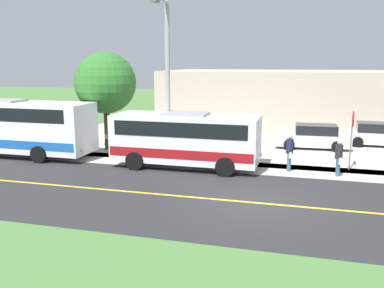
# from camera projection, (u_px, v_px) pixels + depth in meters

# --- Properties ---
(ground_plane) EXTENTS (120.00, 120.00, 0.00)m
(ground_plane) POSITION_uv_depth(u_px,v_px,m) (252.00, 203.00, 15.55)
(ground_plane) COLOR #477238
(road_surface) EXTENTS (8.00, 100.00, 0.01)m
(road_surface) POSITION_uv_depth(u_px,v_px,m) (252.00, 203.00, 15.55)
(road_surface) COLOR #28282B
(road_surface) RESTS_ON ground
(sidewalk) EXTENTS (2.40, 100.00, 0.01)m
(sidewalk) POSITION_uv_depth(u_px,v_px,m) (266.00, 169.00, 20.46)
(sidewalk) COLOR #B2ADA3
(sidewalk) RESTS_ON ground
(parking_lot_surface) EXTENTS (14.00, 36.00, 0.01)m
(parking_lot_surface) POSITION_uv_depth(u_px,v_px,m) (324.00, 144.00, 26.49)
(parking_lot_surface) COLOR #B2ADA3
(parking_lot_surface) RESTS_ON ground
(road_centre_line) EXTENTS (0.16, 100.00, 0.00)m
(road_centre_line) POSITION_uv_depth(u_px,v_px,m) (252.00, 202.00, 15.55)
(road_centre_line) COLOR gold
(road_centre_line) RESTS_ON ground
(shuttle_bus_front) EXTENTS (2.68, 7.33, 2.74)m
(shuttle_bus_front) POSITION_uv_depth(u_px,v_px,m) (186.00, 137.00, 20.55)
(shuttle_bus_front) COLOR white
(shuttle_bus_front) RESTS_ON ground
(pedestrian_with_bags) EXTENTS (0.72, 0.34, 1.68)m
(pedestrian_with_bags) POSITION_uv_depth(u_px,v_px,m) (339.00, 157.00, 19.08)
(pedestrian_with_bags) COLOR #335972
(pedestrian_with_bags) RESTS_ON ground
(pedestrian_waiting) EXTENTS (0.72, 0.34, 1.80)m
(pedestrian_waiting) POSITION_uv_depth(u_px,v_px,m) (290.00, 151.00, 19.93)
(pedestrian_waiting) COLOR #335972
(pedestrian_waiting) RESTS_ON ground
(stop_sign) EXTENTS (0.76, 0.07, 2.88)m
(stop_sign) POSITION_uv_depth(u_px,v_px,m) (352.00, 130.00, 19.91)
(stop_sign) COLOR slate
(stop_sign) RESTS_ON ground
(street_light_pole) EXTENTS (1.97, 0.24, 8.14)m
(street_light_pole) POSITION_uv_depth(u_px,v_px,m) (167.00, 76.00, 20.59)
(street_light_pole) COLOR #9E9EA3
(street_light_pole) RESTS_ON ground
(parked_car_near) EXTENTS (2.19, 4.49, 1.45)m
(parked_car_near) POSITION_uv_depth(u_px,v_px,m) (313.00, 137.00, 25.27)
(parked_car_near) COLOR silver
(parked_car_near) RESTS_ON ground
(parked_car_far) EXTENTS (2.15, 4.47, 1.45)m
(parked_car_far) POSITION_uv_depth(u_px,v_px,m) (380.00, 135.00, 25.97)
(parked_car_far) COLOR silver
(parked_car_far) RESTS_ON ground
(tree_curbside) EXTENTS (3.60, 3.60, 5.77)m
(tree_curbside) POSITION_uv_depth(u_px,v_px,m) (105.00, 83.00, 24.29)
(tree_curbside) COLOR brown
(tree_curbside) RESTS_ON ground
(commercial_building) EXTENTS (10.00, 21.35, 4.44)m
(commercial_building) POSITION_uv_depth(u_px,v_px,m) (293.00, 97.00, 35.18)
(commercial_building) COLOR #B7A893
(commercial_building) RESTS_ON ground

